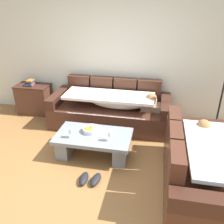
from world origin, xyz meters
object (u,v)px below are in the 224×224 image
(couch_along_wall, at_px, (112,110))
(side_cabinet, at_px, (34,99))
(wine_glass_near_left, at_px, (71,131))
(pair_of_shoes, at_px, (90,179))
(couch_near_window, at_px, (200,167))
(open_magazine, at_px, (105,134))
(wine_glass_near_right, at_px, (110,134))
(coffee_table, at_px, (94,142))
(book_stack_on_cabinet, at_px, (30,83))
(fruit_bowl, at_px, (91,130))
(floor_lamp, at_px, (223,78))

(couch_along_wall, height_order, side_cabinet, couch_along_wall)
(wine_glass_near_left, xyz_separation_m, pair_of_shoes, (0.42, -0.49, -0.45))
(pair_of_shoes, bearing_deg, couch_near_window, 7.50)
(open_magazine, xyz_separation_m, pair_of_shoes, (-0.07, -0.67, -0.34))
(couch_along_wall, relative_size, wine_glass_near_left, 13.90)
(couch_along_wall, bearing_deg, wine_glass_near_right, -80.25)
(coffee_table, height_order, wine_glass_near_right, wine_glass_near_right)
(wine_glass_near_left, relative_size, wine_glass_near_right, 1.00)
(wine_glass_near_left, height_order, wine_glass_near_right, same)
(wine_glass_near_right, height_order, book_stack_on_cabinet, book_stack_on_cabinet)
(wine_glass_near_left, distance_m, book_stack_on_cabinet, 2.05)
(open_magazine, bearing_deg, wine_glass_near_right, -48.96)
(fruit_bowl, distance_m, pair_of_shoes, 0.83)
(side_cabinet, bearing_deg, wine_glass_near_right, -35.33)
(side_cabinet, height_order, pair_of_shoes, side_cabinet)
(fruit_bowl, bearing_deg, coffee_table, -51.77)
(coffee_table, xyz_separation_m, wine_glass_near_left, (-0.31, -0.15, 0.26))
(wine_glass_near_right, relative_size, open_magazine, 0.59)
(coffee_table, relative_size, wine_glass_near_left, 7.23)
(couch_along_wall, bearing_deg, couch_near_window, -45.52)
(open_magazine, bearing_deg, couch_near_window, -12.70)
(couch_along_wall, xyz_separation_m, wine_glass_near_right, (0.20, -1.19, 0.16))
(fruit_bowl, distance_m, wine_glass_near_right, 0.41)
(book_stack_on_cabinet, height_order, pair_of_shoes, book_stack_on_cabinet)
(coffee_table, relative_size, pair_of_shoes, 3.82)
(fruit_bowl, xyz_separation_m, open_magazine, (0.24, -0.04, -0.04))
(wine_glass_near_right, distance_m, book_stack_on_cabinet, 2.49)
(wine_glass_near_right, bearing_deg, pair_of_shoes, -109.06)
(fruit_bowl, relative_size, wine_glass_near_left, 1.69)
(wine_glass_near_right, bearing_deg, floor_lamp, 33.91)
(floor_lamp, height_order, pair_of_shoes, floor_lamp)
(book_stack_on_cabinet, relative_size, pair_of_shoes, 0.74)
(open_magazine, height_order, book_stack_on_cabinet, book_stack_on_cabinet)
(fruit_bowl, bearing_deg, wine_glass_near_right, -29.66)
(coffee_table, bearing_deg, book_stack_on_cabinet, 143.63)
(fruit_bowl, bearing_deg, side_cabinet, 143.54)
(open_magazine, distance_m, side_cabinet, 2.27)
(wine_glass_near_right, bearing_deg, couch_near_window, -14.16)
(fruit_bowl, bearing_deg, wine_glass_near_left, -137.15)
(couch_near_window, bearing_deg, book_stack_on_cabinet, 62.42)
(side_cabinet, bearing_deg, open_magazine, -33.65)
(coffee_table, height_order, pair_of_shoes, coffee_table)
(couch_near_window, height_order, open_magazine, couch_near_window)
(coffee_table, relative_size, wine_glass_near_right, 7.23)
(couch_near_window, distance_m, wine_glass_near_left, 1.91)
(wine_glass_near_left, xyz_separation_m, book_stack_on_cabinet, (-1.44, 1.44, 0.20))
(pair_of_shoes, bearing_deg, fruit_bowl, 103.73)
(book_stack_on_cabinet, bearing_deg, floor_lamp, -3.92)
(coffee_table, bearing_deg, floor_lamp, 27.17)
(wine_glass_near_right, distance_m, pair_of_shoes, 0.71)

